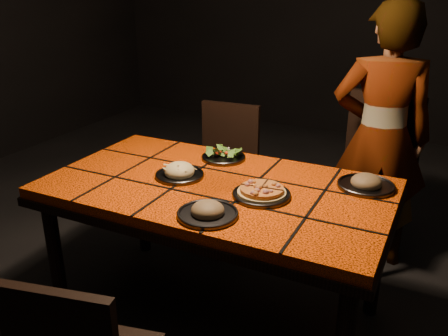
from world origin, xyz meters
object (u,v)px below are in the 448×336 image
at_px(diner, 381,139).
at_px(plate_pasta, 180,173).
at_px(chair_far_left, 225,162).
at_px(dining_table, 217,199).
at_px(chair_far_right, 374,166).
at_px(plate_pizza, 262,193).

distance_m(diner, plate_pasta, 1.23).
bearing_deg(chair_far_left, dining_table, -69.60).
bearing_deg(chair_far_left, chair_far_right, 8.84).
distance_m(plate_pizza, plate_pasta, 0.45).
bearing_deg(plate_pizza, dining_table, 170.85).
bearing_deg(diner, plate_pizza, 56.35).
height_order(diner, plate_pasta, diner).
relative_size(chair_far_left, chair_far_right, 0.88).
relative_size(dining_table, plate_pizza, 6.22).
distance_m(dining_table, plate_pizza, 0.26).
relative_size(plate_pizza, plate_pasta, 1.10).
distance_m(dining_table, diner, 1.11).
bearing_deg(chair_far_left, plate_pizza, -58.29).
xyz_separation_m(diner, plate_pizza, (-0.35, -0.97, -0.02)).
bearing_deg(chair_far_right, plate_pizza, -96.88).
relative_size(chair_far_right, plate_pasta, 4.25).
bearing_deg(dining_table, plate_pizza, -9.15).
bearing_deg(plate_pasta, chair_far_left, 101.12).
xyz_separation_m(plate_pizza, plate_pasta, (-0.44, 0.03, 0.00)).
height_order(dining_table, plate_pasta, plate_pasta).
height_order(chair_far_left, plate_pasta, chair_far_left).
bearing_deg(chair_far_left, plate_pasta, -82.28).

